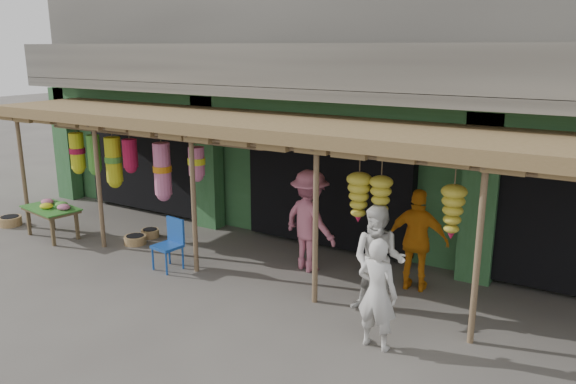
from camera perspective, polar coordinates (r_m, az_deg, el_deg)
The scene contains 12 objects.
ground at distance 9.98m, azimuth -1.83°, elevation -9.35°, with size 80.00×80.00×0.00m, color #514C47.
building at distance 13.47m, azimuth 9.66°, elevation 11.50°, with size 16.40×6.80×7.00m.
awning at distance 9.98m, azimuth -0.12°, elevation 6.10°, with size 14.00×2.70×2.79m.
flower_table at distance 13.17m, azimuth -22.84°, elevation -1.60°, with size 1.42×0.97×0.79m.
blue_chair at distance 10.70m, azimuth -11.82°, elevation -4.91°, with size 0.51×0.52×0.96m.
basket_left at distance 14.58m, azimuth -26.38°, elevation -2.66°, with size 0.50×0.50×0.21m, color #885F3E.
basket_mid at distance 12.31m, azimuth -15.25°, elevation -4.71°, with size 0.46×0.46×0.18m, color #A48649.
basket_right at distance 12.65m, azimuth -13.83°, elevation -4.10°, with size 0.39×0.39×0.18m, color #9D7249.
person_front at distance 7.82m, azimuth 9.05°, elevation -10.16°, with size 0.58×0.38×1.59m, color beige.
person_right at distance 8.77m, azimuth 9.17°, elevation -6.87°, with size 0.84×0.66×1.73m, color silver.
person_vendor at distance 9.71m, azimuth 13.03°, elevation -4.81°, with size 1.04×0.43×1.77m, color orange.
person_shopper at distance 10.30m, azimuth 2.21°, elevation -2.94°, with size 1.22×0.70×1.90m, color #C0657D.
Camera 1 is at (5.01, -7.62, 4.04)m, focal length 35.00 mm.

